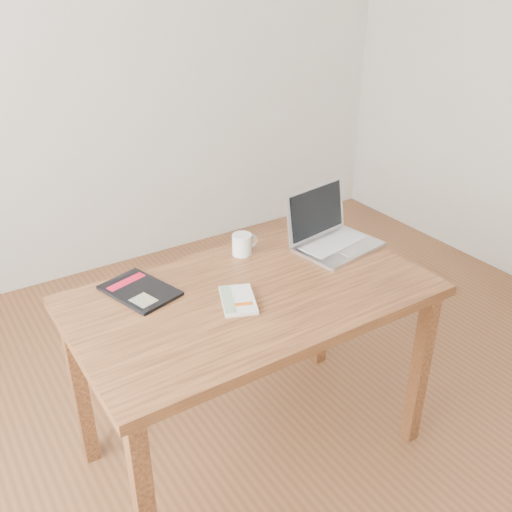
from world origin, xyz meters
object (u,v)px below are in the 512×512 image
white_guidebook (238,300)px  desk (253,313)px  black_guidebook (140,291)px  laptop (330,234)px  coffee_mug (243,244)px

white_guidebook → desk: bearing=42.5°
desk → black_guidebook: (-0.34, 0.21, 0.10)m
desk → laptop: laptop is taller
desk → black_guidebook: 0.41m
laptop → coffee_mug: 0.36m
black_guidebook → laptop: laptop is taller
white_guidebook → laptop: 0.56m
laptop → black_guidebook: bearing=165.2°
desk → white_guidebook: size_ratio=5.98×
white_guidebook → black_guidebook: bearing=159.5°
desk → coffee_mug: (0.12, 0.26, 0.13)m
desk → coffee_mug: coffee_mug is taller
coffee_mug → white_guidebook: bearing=-128.8°
desk → laptop: bearing=16.8°
black_guidebook → coffee_mug: size_ratio=2.67×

